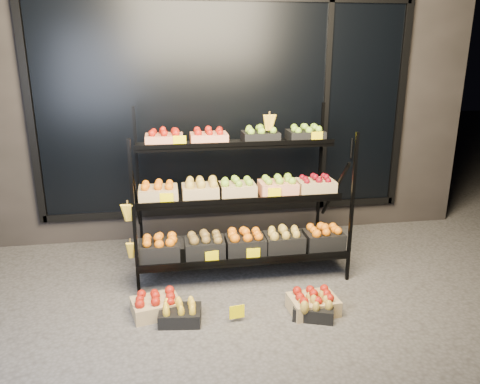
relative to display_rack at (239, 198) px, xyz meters
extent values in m
plane|color=#514F4C|center=(0.01, -0.60, -0.79)|extent=(24.00, 24.00, 0.00)
cube|color=#2D2826|center=(0.01, 2.00, 0.96)|extent=(6.00, 2.00, 3.50)
cube|color=black|center=(0.01, 0.98, 0.76)|extent=(4.20, 0.04, 2.40)
cube|color=black|center=(0.01, 0.96, -0.45)|extent=(4.30, 0.06, 0.08)
cube|color=black|center=(-2.14, 0.96, 0.76)|extent=(0.08, 0.06, 2.50)
cube|color=black|center=(2.16, 0.96, 0.76)|extent=(0.08, 0.06, 2.50)
cube|color=black|center=(1.21, 0.96, 0.76)|extent=(0.06, 0.06, 2.50)
cylinder|color=black|center=(1.56, 0.93, 0.26)|extent=(0.02, 0.02, 0.25)
cube|color=black|center=(-1.02, -0.42, -0.04)|extent=(0.03, 0.03, 1.50)
cube|color=black|center=(1.03, -0.42, -0.04)|extent=(0.03, 0.03, 1.50)
cube|color=black|center=(-1.02, 0.55, 0.04)|extent=(0.03, 0.03, 1.66)
cube|color=black|center=(1.03, 0.55, 0.04)|extent=(0.03, 0.03, 1.66)
cube|color=black|center=(0.01, -0.25, -0.52)|extent=(2.05, 0.42, 0.03)
cube|color=black|center=(0.01, -0.45, -0.49)|extent=(2.05, 0.02, 0.05)
cube|color=black|center=(0.01, 0.05, -0.02)|extent=(2.05, 0.40, 0.03)
cube|color=black|center=(0.01, -0.14, 0.01)|extent=(2.05, 0.02, 0.05)
cube|color=black|center=(0.01, 0.35, 0.48)|extent=(2.05, 0.40, 0.03)
cube|color=black|center=(0.01, 0.16, 0.51)|extent=(2.05, 0.02, 0.05)
cube|color=tan|center=(-0.72, 0.35, 0.55)|extent=(0.38, 0.28, 0.11)
ellipsoid|color=#A90F0C|center=(-0.72, 0.35, 0.63)|extent=(0.32, 0.24, 0.07)
cube|color=tan|center=(-0.26, 0.35, 0.55)|extent=(0.38, 0.28, 0.11)
ellipsoid|color=#A90F0C|center=(-0.26, 0.35, 0.63)|extent=(0.32, 0.24, 0.07)
cube|color=black|center=(0.29, 0.35, 0.55)|extent=(0.38, 0.28, 0.11)
ellipsoid|color=#84B82E|center=(0.29, 0.35, 0.63)|extent=(0.32, 0.24, 0.07)
cube|color=black|center=(0.78, 0.35, 0.55)|extent=(0.38, 0.28, 0.11)
ellipsoid|color=#84B82E|center=(0.78, 0.35, 0.63)|extent=(0.32, 0.24, 0.07)
cube|color=tan|center=(-0.80, 0.05, 0.06)|extent=(0.38, 0.28, 0.14)
ellipsoid|color=orange|center=(-0.80, 0.05, 0.16)|extent=(0.32, 0.24, 0.07)
cube|color=tan|center=(-0.37, 0.05, 0.06)|extent=(0.38, 0.28, 0.14)
ellipsoid|color=gold|center=(-0.37, 0.05, 0.16)|extent=(0.32, 0.24, 0.07)
cube|color=tan|center=(-0.02, 0.05, 0.06)|extent=(0.38, 0.28, 0.14)
ellipsoid|color=#84B82E|center=(-0.02, 0.05, 0.16)|extent=(0.32, 0.24, 0.07)
cube|color=tan|center=(0.41, 0.05, 0.06)|extent=(0.38, 0.28, 0.14)
ellipsoid|color=#84B82E|center=(0.41, 0.05, 0.16)|extent=(0.32, 0.24, 0.07)
cube|color=tan|center=(0.82, 0.05, 0.06)|extent=(0.38, 0.28, 0.14)
ellipsoid|color=maroon|center=(0.82, 0.05, 0.16)|extent=(0.32, 0.24, 0.07)
cube|color=black|center=(-0.81, -0.25, -0.42)|extent=(0.38, 0.28, 0.18)
ellipsoid|color=orange|center=(-0.81, -0.25, -0.30)|extent=(0.32, 0.24, 0.07)
cube|color=black|center=(-0.38, -0.25, -0.42)|extent=(0.38, 0.28, 0.18)
ellipsoid|color=brown|center=(-0.38, -0.25, -0.30)|extent=(0.32, 0.24, 0.07)
cube|color=black|center=(0.02, -0.25, -0.42)|extent=(0.38, 0.28, 0.18)
ellipsoid|color=orange|center=(0.02, -0.25, -0.30)|extent=(0.32, 0.24, 0.07)
cube|color=black|center=(0.41, -0.25, -0.42)|extent=(0.38, 0.28, 0.18)
ellipsoid|color=gold|center=(0.41, -0.25, -0.30)|extent=(0.32, 0.24, 0.07)
cube|color=black|center=(0.83, -0.25, -0.42)|extent=(0.38, 0.28, 0.18)
ellipsoid|color=orange|center=(0.83, -0.25, -0.30)|extent=(0.32, 0.24, 0.07)
ellipsoid|color=yellow|center=(-1.07, -0.40, 0.13)|extent=(0.14, 0.08, 0.22)
ellipsoid|color=yellow|center=(-1.07, -0.40, -0.23)|extent=(0.14, 0.08, 0.22)
ellipsoid|color=yellow|center=(0.36, 0.25, 0.80)|extent=(0.14, 0.08, 0.22)
cube|color=#FFE400|center=(-0.72, -0.10, 0.05)|extent=(0.13, 0.01, 0.12)
cube|color=#FFE400|center=(0.34, -0.10, 0.05)|extent=(0.13, 0.01, 0.12)
cube|color=#FFE400|center=(0.86, 0.20, 0.55)|extent=(0.13, 0.01, 0.12)
cube|color=#FFE400|center=(-0.57, 0.20, 0.55)|extent=(0.13, 0.01, 0.12)
cube|color=#FFE400|center=(-0.33, -0.40, -0.45)|extent=(0.13, 0.01, 0.12)
cube|color=#FFE400|center=(0.07, -0.40, -0.45)|extent=(0.13, 0.01, 0.12)
cube|color=#FFE400|center=(-0.18, -1.00, -0.73)|extent=(0.13, 0.01, 0.12)
cube|color=tan|center=(-0.86, -0.75, -0.72)|extent=(0.46, 0.38, 0.14)
ellipsoid|color=#A90F0C|center=(-0.86, -0.75, -0.62)|extent=(0.38, 0.32, 0.07)
cube|color=black|center=(-0.66, -0.91, -0.73)|extent=(0.38, 0.30, 0.12)
ellipsoid|color=yellow|center=(-0.66, -0.91, -0.64)|extent=(0.32, 0.25, 0.07)
cube|color=tan|center=(0.51, -0.94, -0.72)|extent=(0.44, 0.34, 0.14)
ellipsoid|color=#A90F0C|center=(0.51, -0.94, -0.62)|extent=(0.37, 0.28, 0.07)
cube|color=black|center=(0.49, -1.02, -0.73)|extent=(0.41, 0.35, 0.12)
ellipsoid|color=gold|center=(0.49, -1.02, -0.64)|extent=(0.34, 0.30, 0.07)
camera|label=1|loc=(-0.72, -4.43, 1.45)|focal=35.00mm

